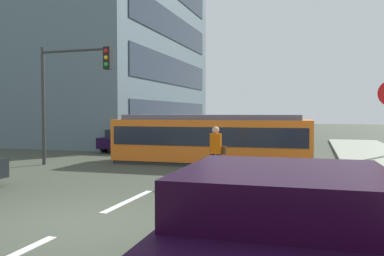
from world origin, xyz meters
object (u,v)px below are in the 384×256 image
object	(u,v)px
parked_sedan_far	(172,133)
traffic_light_mast	(70,81)
city_bus	(223,132)
streetcar_tram	(212,138)
pedestrian_crossing	(216,150)
parked_sedan_mid	(130,139)

from	to	relation	value
parked_sedan_far	traffic_light_mast	world-z (taller)	traffic_light_mast
city_bus	parked_sedan_far	xyz separation A→B (m)	(-4.85, 4.65, -0.39)
streetcar_tram	parked_sedan_far	world-z (taller)	streetcar_tram
pedestrian_crossing	parked_sedan_mid	size ratio (longest dim) A/B	0.41
parked_sedan_far	traffic_light_mast	xyz separation A→B (m)	(0.64, -12.94, 2.70)
pedestrian_crossing	parked_sedan_far	xyz separation A→B (m)	(-6.87, 14.55, -0.32)
streetcar_tram	traffic_light_mast	bearing A→B (deg)	-154.90
parked_sedan_mid	pedestrian_crossing	bearing A→B (deg)	-49.16
streetcar_tram	parked_sedan_mid	bearing A→B (deg)	145.33
city_bus	pedestrian_crossing	world-z (taller)	city_bus
pedestrian_crossing	streetcar_tram	bearing A→B (deg)	106.06
pedestrian_crossing	city_bus	bearing A→B (deg)	101.52
parked_sedan_mid	traffic_light_mast	size ratio (longest dim) A/B	0.87
city_bus	traffic_light_mast	world-z (taller)	traffic_light_mast
streetcar_tram	pedestrian_crossing	xyz separation A→B (m)	(1.15, -4.00, -0.09)
streetcar_tram	parked_sedan_mid	world-z (taller)	streetcar_tram
city_bus	parked_sedan_mid	size ratio (longest dim) A/B	1.25
streetcar_tram	pedestrian_crossing	size ratio (longest dim) A/B	4.78
parked_sedan_mid	traffic_light_mast	distance (m)	6.92
city_bus	parked_sedan_far	size ratio (longest dim) A/B	1.12
pedestrian_crossing	parked_sedan_far	size ratio (longest dim) A/B	0.37
pedestrian_crossing	traffic_light_mast	xyz separation A→B (m)	(-6.23, 1.62, 2.38)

